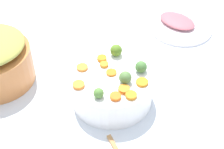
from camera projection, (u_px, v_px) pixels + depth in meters
name	position (u px, v px, depth m)	size (l,w,h in m)	color
tabletop	(113.00, 107.00, 1.16)	(2.40, 2.40, 0.02)	silver
serving_bowl_carrots	(112.00, 88.00, 1.14)	(0.27, 0.27, 0.10)	white
carrot_slice_0	(116.00, 96.00, 1.03)	(0.03, 0.03, 0.01)	orange
carrot_slice_1	(104.00, 65.00, 1.14)	(0.03, 0.03, 0.01)	orange
carrot_slice_2	(111.00, 73.00, 1.11)	(0.03, 0.03, 0.01)	orange
carrot_slice_3	(131.00, 95.00, 1.03)	(0.04, 0.04, 0.01)	orange
carrot_slice_4	(79.00, 85.00, 1.07)	(0.04, 0.04, 0.01)	orange
carrot_slice_5	(102.00, 59.00, 1.16)	(0.03, 0.03, 0.01)	orange
carrot_slice_6	(142.00, 82.00, 1.08)	(0.04, 0.04, 0.01)	orange
carrot_slice_7	(82.00, 67.00, 1.13)	(0.04, 0.04, 0.01)	orange
carrot_slice_8	(124.00, 89.00, 1.05)	(0.04, 0.04, 0.01)	orange
brussels_sprout_0	(99.00, 93.00, 1.03)	(0.03, 0.03, 0.03)	#558539
brussels_sprout_1	(125.00, 77.00, 1.07)	(0.04, 0.04, 0.04)	#577D41
brussels_sprout_2	(116.00, 50.00, 1.17)	(0.04, 0.04, 0.04)	#577E24
brussels_sprout_3	(141.00, 67.00, 1.11)	(0.04, 0.04, 0.04)	#4C7D3B
ham_plate	(180.00, 27.00, 1.48)	(0.28, 0.28, 0.01)	white
ham_slice_main	(177.00, 21.00, 1.48)	(0.17, 0.11, 0.02)	#BC5F6B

